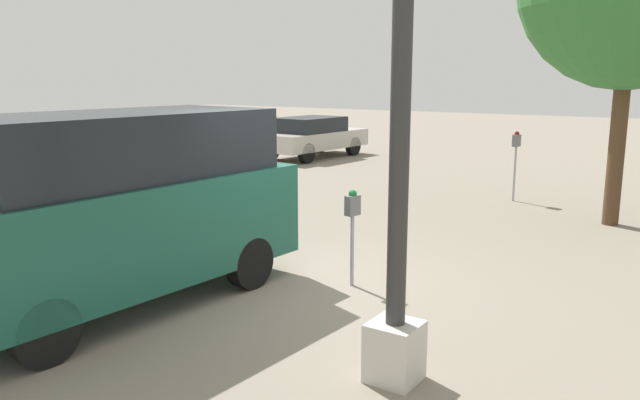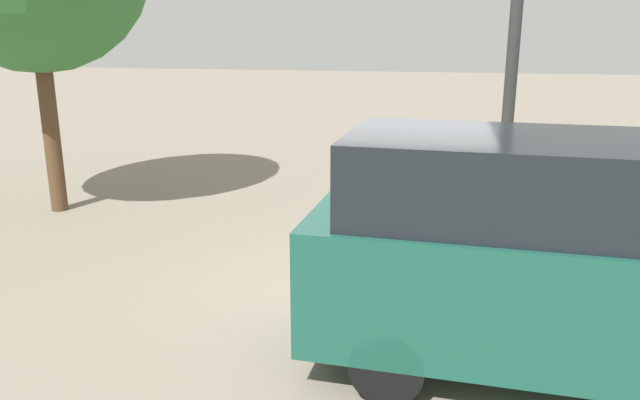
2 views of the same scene
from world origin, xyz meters
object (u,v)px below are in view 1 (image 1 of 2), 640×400
at_px(parking_meter_near, 353,215).
at_px(parked_van, 117,205).
at_px(parking_meter_far, 516,150).
at_px(lamp_post, 400,128).
at_px(car_distant, 312,136).

height_order(parking_meter_near, parked_van, parked_van).
bearing_deg(parking_meter_far, lamp_post, 22.28).
bearing_deg(parking_meter_far, parked_van, -0.52).
bearing_deg(parked_van, lamp_post, 95.06).
bearing_deg(parked_van, parking_meter_far, 171.17).
xyz_separation_m(parking_meter_near, lamp_post, (2.04, 1.68, 1.34)).
bearing_deg(car_distant, parking_meter_near, -139.45).
xyz_separation_m(parking_meter_near, parked_van, (2.15, -1.96, 0.28)).
bearing_deg(parking_meter_near, parking_meter_far, -168.34).
height_order(parking_meter_far, lamp_post, lamp_post).
xyz_separation_m(lamp_post, parked_van, (0.11, -3.64, -1.06)).
distance_m(parked_van, car_distant, 14.22).
bearing_deg(lamp_post, parking_meter_near, -140.42).
height_order(parking_meter_far, car_distant, parking_meter_far).
relative_size(parking_meter_far, parked_van, 0.34).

